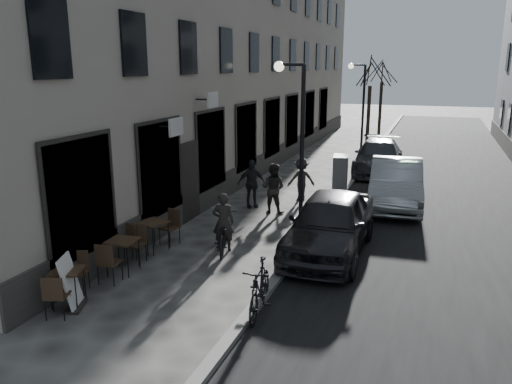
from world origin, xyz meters
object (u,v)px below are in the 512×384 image
Objects in this scene: bistro_set_c at (153,233)px; car_mid at (396,183)px; tree_far at (382,70)px; utility_cabinet at (340,175)px; pedestrian_mid at (301,179)px; bistro_set_b at (123,253)px; bistro_set_a at (68,283)px; pedestrian_far at (251,184)px; moped at (260,288)px; streetlamp_far at (360,103)px; bicycle at (223,233)px; car_far at (378,157)px; car_near at (330,224)px; pedestrian_near at (273,188)px; tree_near at (371,71)px; sign_board at (71,287)px; streetlamp_near at (296,133)px.

car_mid is at bearing 65.71° from bistro_set_c.
tree_far is 3.62× the size of utility_cabinet.
bistro_set_c is 7.03m from pedestrian_mid.
bistro_set_a is at bearing -98.78° from bistro_set_b.
moped is at bearing -106.11° from pedestrian_far.
streetlamp_far is at bearing 73.25° from bistro_set_b.
car_far reaches higher than bicycle.
bistro_set_c is at bearing 44.55° from pedestrian_mid.
bistro_set_b is at bearing -128.62° from car_mid.
car_near is at bearing 87.69° from pedestrian_mid.
moped is (-0.65, -3.88, -0.28)m from car_near.
tree_far reaches higher than bistro_set_a.
bicycle reaches higher than bistro_set_a.
streetlamp_far is 2.92× the size of pedestrian_far.
pedestrian_far is (-0.95, 0.40, 0.00)m from pedestrian_near.
pedestrian_mid is at bearing -142.85° from utility_cabinet.
car_far reaches higher than moped.
utility_cabinet is at bearing -104.29° from car_far.
tree_near reaches higher than sign_board.
bistro_set_a is at bearing -101.18° from streetlamp_far.
sign_board is at bearing 50.09° from bicycle.
streetlamp_near reaches higher than bistro_set_a.
tree_far is 18.98m from pedestrian_near.
bistro_set_c is 4.83m from car_near.
utility_cabinet is at bearing 83.97° from moped.
bistro_set_b is 0.99× the size of pedestrian_far.
tree_far is at bearing 62.43° from sign_board.
bistro_set_a is 1.00× the size of pedestrian_mid.
tree_near reaches higher than car_mid.
bistro_set_a is 16.74m from car_far.
tree_far reaches higher than bistro_set_c.
pedestrian_near is 8.48m from car_far.
bistro_set_b is 1.09× the size of utility_cabinet.
tree_near is 12.96m from pedestrian_far.
streetlamp_near is 7.08m from bistro_set_a.
pedestrian_near is 1.08× the size of pedestrian_mid.
pedestrian_far is 7.99m from moped.
streetlamp_far is 2.75× the size of moped.
pedestrian_mid is at bearing 10.03° from pedestrian_far.
sign_board is 0.71× the size of pedestrian_mid.
bicycle is at bearing -95.85° from tree_near.
streetlamp_far is 3.15× the size of bistro_set_a.
bistro_set_c is (-0.09, 1.57, -0.00)m from bistro_set_b.
tree_near is 13.19m from pedestrian_near.
bicycle is at bearing 47.71° from sign_board.
bistro_set_a is 4.48m from bicycle.
tree_far is 11.25m from car_far.
moped is (2.14, -3.09, 0.05)m from bicycle.
car_near is 11.20m from car_far.
tree_far reaches higher than utility_cabinet.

